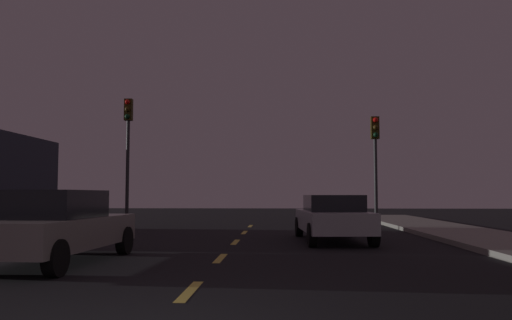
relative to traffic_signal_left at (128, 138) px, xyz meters
name	(u,v)px	position (x,y,z in m)	size (l,w,h in m)	color
ground_plane	(223,255)	(4.93, -8.76, -3.71)	(80.00, 80.00, 0.00)	black
lane_stripe_second	(190,291)	(4.93, -13.16, -3.71)	(0.16, 1.60, 0.01)	#EACC4C
lane_stripe_third	(220,258)	(4.93, -9.36, -3.71)	(0.16, 1.60, 0.01)	#EACC4C
lane_stripe_fourth	(235,242)	(4.93, -5.56, -3.71)	(0.16, 1.60, 0.01)	#EACC4C
lane_stripe_fifth	(244,232)	(4.93, -1.76, -3.71)	(0.16, 1.60, 0.01)	#EACC4C
lane_stripe_sixth	(250,226)	(4.93, 2.04, -3.71)	(0.16, 1.60, 0.01)	#EACC4C
traffic_signal_left	(128,138)	(0.00, 0.00, 0.00)	(0.32, 0.38, 5.34)	#2D2D30
traffic_signal_right	(375,150)	(10.07, 0.00, -0.52)	(0.32, 0.38, 4.52)	#2D2D30
car_stopped_ahead	(332,217)	(7.79, -5.17, -3.00)	(2.11, 4.66, 1.38)	silver
car_adjacent_lane	(57,226)	(1.73, -10.39, -2.96)	(1.98, 4.51, 1.48)	gray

